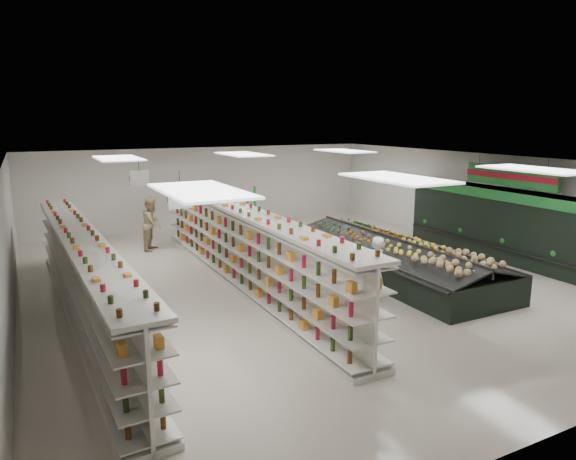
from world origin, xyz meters
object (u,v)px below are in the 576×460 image
gondola_center (242,250)px  soda_endcap (240,213)px  gondola_left (85,282)px  shopper_main (375,270)px  produce_island (391,257)px  shopper_background (152,224)px

gondola_center → soda_endcap: 6.18m
gondola_left → gondola_center: size_ratio=0.93×
soda_endcap → shopper_main: size_ratio=1.03×
soda_endcap → shopper_main: soda_endcap is taller
produce_island → soda_endcap: (-1.84, 6.83, 0.31)m
gondola_center → shopper_main: bearing=-50.8°
gondola_center → produce_island: bearing=-14.7°
gondola_center → soda_endcap: bearing=68.7°
gondola_left → soda_endcap: size_ratio=6.53×
soda_endcap → shopper_background: (-3.55, -0.99, 0.09)m
gondola_left → produce_island: bearing=-3.8°
gondola_left → shopper_background: (2.69, 5.61, 0.03)m
gondola_center → gondola_left: bearing=-168.0°
soda_endcap → shopper_background: bearing=-164.4°
gondola_left → shopper_main: gondola_left is taller
gondola_center → shopper_main: 3.57m
gondola_center → soda_endcap: (2.25, 5.75, -0.13)m
produce_island → shopper_background: size_ratio=4.06×
gondola_center → shopper_main: gondola_center is taller
shopper_background → soda_endcap: bearing=-42.3°
gondola_left → gondola_center: (3.99, 0.85, 0.07)m
gondola_center → shopper_background: bearing=105.3°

